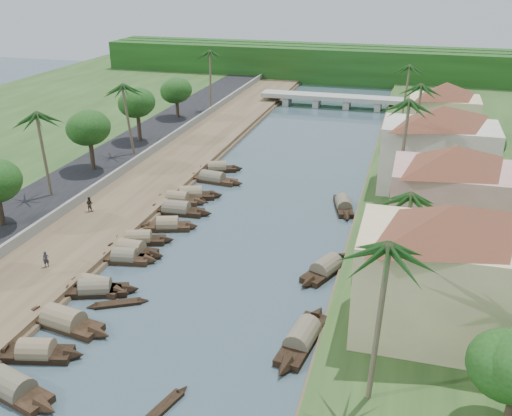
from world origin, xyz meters
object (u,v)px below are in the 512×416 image
(bridge, at_px, (332,99))
(building_near, at_px, (444,270))
(sampan_1, at_px, (37,353))
(sampan_0, at_px, (11,388))
(person_near, at_px, (46,259))

(bridge, height_order, building_near, building_near)
(bridge, bearing_deg, sampan_1, -95.92)
(sampan_0, height_order, person_near, person_near)
(bridge, xyz_separation_m, building_near, (18.99, -74.00, 4.66))
(building_near, bearing_deg, sampan_1, -161.37)
(person_near, bearing_deg, sampan_1, -84.16)
(person_near, bearing_deg, sampan_0, -88.93)
(building_near, xyz_separation_m, sampan_0, (-26.98, -13.00, -5.97))
(building_near, height_order, person_near, building_near)
(building_near, bearing_deg, bridge, 104.39)
(sampan_1, bearing_deg, building_near, 5.47)
(person_near, bearing_deg, building_near, -27.23)
(building_near, distance_m, sampan_0, 30.53)
(sampan_0, distance_m, person_near, 16.01)
(sampan_1, height_order, person_near, person_near)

